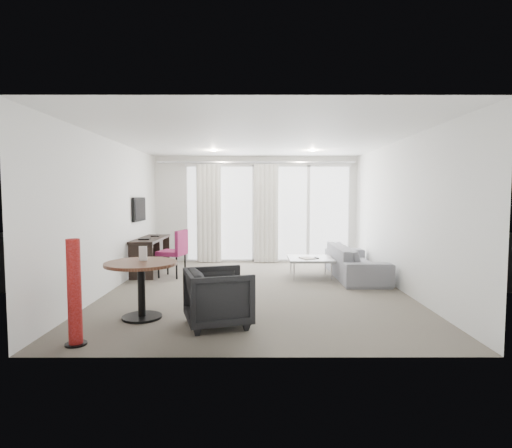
{
  "coord_description": "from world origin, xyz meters",
  "views": [
    {
      "loc": [
        -0.01,
        -6.92,
        1.63
      ],
      "look_at": [
        0.0,
        0.6,
        1.1
      ],
      "focal_mm": 28.0,
      "sensor_mm": 36.0,
      "label": 1
    }
  ],
  "objects_px": {
    "round_table": "(142,290)",
    "tub_armchair": "(218,297)",
    "red_lamp": "(74,292)",
    "desk_chair": "(172,253)",
    "coffee_table": "(310,267)",
    "rattan_chair_b": "(314,240)",
    "sofa": "(355,261)",
    "desk": "(151,255)",
    "rattan_chair_a": "(272,237)"
  },
  "relations": [
    {
      "from": "round_table",
      "to": "tub_armchair",
      "type": "relative_size",
      "value": 1.2
    },
    {
      "from": "tub_armchair",
      "to": "rattan_chair_a",
      "type": "height_order",
      "value": "rattan_chair_a"
    },
    {
      "from": "desk_chair",
      "to": "round_table",
      "type": "distance_m",
      "value": 2.74
    },
    {
      "from": "rattan_chair_b",
      "to": "round_table",
      "type": "bearing_deg",
      "value": -110.8
    },
    {
      "from": "round_table",
      "to": "rattan_chair_b",
      "type": "height_order",
      "value": "rattan_chair_b"
    },
    {
      "from": "round_table",
      "to": "sofa",
      "type": "relative_size",
      "value": 0.43
    },
    {
      "from": "desk",
      "to": "desk_chair",
      "type": "bearing_deg",
      "value": -38.84
    },
    {
      "from": "tub_armchair",
      "to": "red_lamp",
      "type": "bearing_deg",
      "value": 97.18
    },
    {
      "from": "desk_chair",
      "to": "rattan_chair_b",
      "type": "bearing_deg",
      "value": 58.48
    },
    {
      "from": "tub_armchair",
      "to": "sofa",
      "type": "xyz_separation_m",
      "value": [
        2.48,
        2.99,
        -0.04
      ]
    },
    {
      "from": "rattan_chair_a",
      "to": "rattan_chair_b",
      "type": "height_order",
      "value": "rattan_chair_a"
    },
    {
      "from": "sofa",
      "to": "rattan_chair_a",
      "type": "distance_m",
      "value": 4.06
    },
    {
      "from": "desk_chair",
      "to": "red_lamp",
      "type": "xyz_separation_m",
      "value": [
        -0.28,
        -3.7,
        0.11
      ]
    },
    {
      "from": "rattan_chair_a",
      "to": "rattan_chair_b",
      "type": "distance_m",
      "value": 1.27
    },
    {
      "from": "round_table",
      "to": "tub_armchair",
      "type": "bearing_deg",
      "value": -15.77
    },
    {
      "from": "desk",
      "to": "round_table",
      "type": "relative_size",
      "value": 1.67
    },
    {
      "from": "round_table",
      "to": "coffee_table",
      "type": "relative_size",
      "value": 1.08
    },
    {
      "from": "desk",
      "to": "coffee_table",
      "type": "height_order",
      "value": "desk"
    },
    {
      "from": "desk_chair",
      "to": "tub_armchair",
      "type": "distance_m",
      "value": 3.27
    },
    {
      "from": "desk",
      "to": "rattan_chair_b",
      "type": "relative_size",
      "value": 1.93
    },
    {
      "from": "red_lamp",
      "to": "coffee_table",
      "type": "xyz_separation_m",
      "value": [
        3.07,
        3.66,
        -0.39
      ]
    },
    {
      "from": "desk_chair",
      "to": "round_table",
      "type": "bearing_deg",
      "value": -71.81
    },
    {
      "from": "coffee_table",
      "to": "desk_chair",
      "type": "bearing_deg",
      "value": 179.36
    },
    {
      "from": "sofa",
      "to": "round_table",
      "type": "bearing_deg",
      "value": 127.44
    },
    {
      "from": "desk_chair",
      "to": "rattan_chair_b",
      "type": "height_order",
      "value": "desk_chair"
    },
    {
      "from": "desk_chair",
      "to": "round_table",
      "type": "relative_size",
      "value": 1.01
    },
    {
      "from": "red_lamp",
      "to": "coffee_table",
      "type": "height_order",
      "value": "red_lamp"
    },
    {
      "from": "rattan_chair_a",
      "to": "rattan_chair_b",
      "type": "bearing_deg",
      "value": -44.76
    },
    {
      "from": "tub_armchair",
      "to": "rattan_chair_b",
      "type": "xyz_separation_m",
      "value": [
        2.1,
        6.21,
        0.05
      ]
    },
    {
      "from": "round_table",
      "to": "sofa",
      "type": "xyz_separation_m",
      "value": [
        3.52,
        2.7,
        -0.06
      ]
    },
    {
      "from": "desk",
      "to": "tub_armchair",
      "type": "relative_size",
      "value": 2.0
    },
    {
      "from": "desk",
      "to": "red_lamp",
      "type": "xyz_separation_m",
      "value": [
        0.26,
        -4.13,
        0.21
      ]
    },
    {
      "from": "desk_chair",
      "to": "red_lamp",
      "type": "height_order",
      "value": "red_lamp"
    },
    {
      "from": "desk_chair",
      "to": "red_lamp",
      "type": "distance_m",
      "value": 3.71
    },
    {
      "from": "red_lamp",
      "to": "sofa",
      "type": "relative_size",
      "value": 0.53
    },
    {
      "from": "round_table",
      "to": "tub_armchair",
      "type": "distance_m",
      "value": 1.09
    },
    {
      "from": "desk",
      "to": "rattan_chair_a",
      "type": "bearing_deg",
      "value": 50.48
    },
    {
      "from": "desk",
      "to": "rattan_chair_b",
      "type": "distance_m",
      "value": 4.73
    },
    {
      "from": "coffee_table",
      "to": "sofa",
      "type": "bearing_deg",
      "value": -0.2
    },
    {
      "from": "round_table",
      "to": "red_lamp",
      "type": "height_order",
      "value": "red_lamp"
    },
    {
      "from": "desk_chair",
      "to": "coffee_table",
      "type": "distance_m",
      "value": 2.8
    },
    {
      "from": "rattan_chair_b",
      "to": "rattan_chair_a",
      "type": "bearing_deg",
      "value": 161.68
    },
    {
      "from": "desk_chair",
      "to": "red_lamp",
      "type": "relative_size",
      "value": 0.82
    },
    {
      "from": "red_lamp",
      "to": "sofa",
      "type": "height_order",
      "value": "red_lamp"
    },
    {
      "from": "desk_chair",
      "to": "tub_armchair",
      "type": "xyz_separation_m",
      "value": [
        1.22,
        -3.03,
        -0.12
      ]
    },
    {
      "from": "desk_chair",
      "to": "sofa",
      "type": "distance_m",
      "value": 3.69
    },
    {
      "from": "desk_chair",
      "to": "coffee_table",
      "type": "relative_size",
      "value": 1.09
    },
    {
      "from": "round_table",
      "to": "desk_chair",
      "type": "bearing_deg",
      "value": 93.5
    },
    {
      "from": "tub_armchair",
      "to": "rattan_chair_b",
      "type": "bearing_deg",
      "value": -35.51
    },
    {
      "from": "coffee_table",
      "to": "rattan_chair_a",
      "type": "relative_size",
      "value": 1.02
    }
  ]
}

